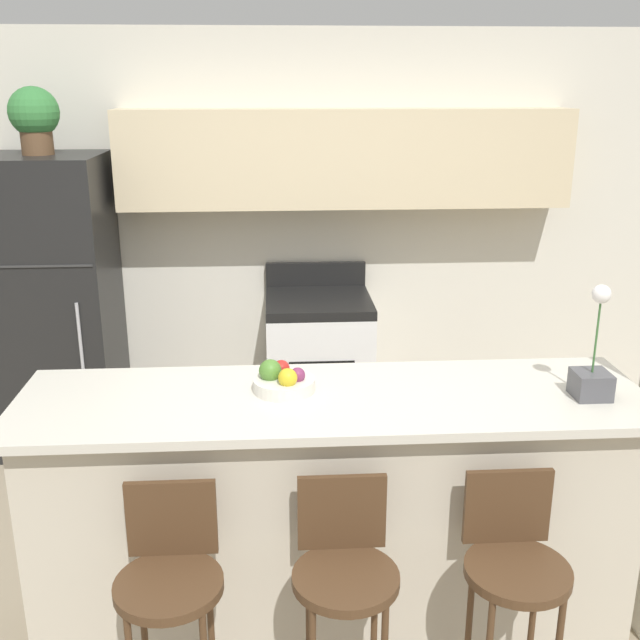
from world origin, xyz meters
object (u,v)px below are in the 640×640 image
object	(u,v)px
stove_range	(318,364)
bar_stool_mid	(344,576)
refrigerator	(55,304)
fruit_bowl	(283,380)
bar_stool_right	(514,569)
bar_stool_left	(171,583)
orchid_vase	(592,370)
trash_bin	(151,425)
potted_plant_on_fridge	(34,117)

from	to	relation	value
stove_range	bar_stool_mid	xyz separation A→B (m)	(-0.06, -2.43, 0.16)
refrigerator	fruit_bowl	xyz separation A→B (m)	(1.38, -1.82, 0.21)
bar_stool_right	fruit_bowl	bearing A→B (deg)	143.96
stove_range	bar_stool_left	bearing A→B (deg)	-104.93
orchid_vase	trash_bin	distance (m)	2.80
refrigerator	bar_stool_left	xyz separation A→B (m)	(0.99, -2.39, -0.28)
potted_plant_on_fridge	fruit_bowl	bearing A→B (deg)	-52.92
bar_stool_right	orchid_vase	world-z (taller)	orchid_vase
refrigerator	bar_stool_left	size ratio (longest dim) A/B	1.93
bar_stool_left	bar_stool_right	world-z (taller)	same
potted_plant_on_fridge	orchid_vase	xyz separation A→B (m)	(2.55, -1.96, -0.85)
bar_stool_mid	bar_stool_left	bearing A→B (deg)	180.00
stove_range	trash_bin	distance (m)	1.13
orchid_vase	fruit_bowl	world-z (taller)	orchid_vase
bar_stool_mid	trash_bin	size ratio (longest dim) A/B	2.48
trash_bin	stove_range	bearing A→B (deg)	15.15
trash_bin	bar_stool_right	bearing A→B (deg)	-53.51
bar_stool_mid	bar_stool_right	world-z (taller)	same
refrigerator	bar_stool_left	bearing A→B (deg)	-67.56
bar_stool_left	bar_stool_mid	distance (m)	0.58
trash_bin	fruit_bowl	bearing A→B (deg)	-62.89
bar_stool_left	trash_bin	world-z (taller)	bar_stool_left
bar_stool_right	trash_bin	distance (m)	2.69
orchid_vase	trash_bin	xyz separation A→B (m)	(-1.98, 1.71, -0.99)
stove_range	potted_plant_on_fridge	xyz separation A→B (m)	(-1.63, -0.04, 1.57)
potted_plant_on_fridge	bar_stool_right	bearing A→B (deg)	-47.95
bar_stool_left	potted_plant_on_fridge	size ratio (longest dim) A/B	2.46
orchid_vase	bar_stool_mid	bearing A→B (deg)	-156.38
bar_stool_mid	trash_bin	world-z (taller)	bar_stool_mid
refrigerator	orchid_vase	size ratio (longest dim) A/B	4.09
bar_stool_mid	orchid_vase	bearing A→B (deg)	23.62
fruit_bowl	orchid_vase	bearing A→B (deg)	-6.66
potted_plant_on_fridge	fruit_bowl	distance (m)	2.46
bar_stool_mid	refrigerator	bearing A→B (deg)	123.33
refrigerator	stove_range	world-z (taller)	refrigerator
orchid_vase	fruit_bowl	size ratio (longest dim) A/B	1.83
orchid_vase	fruit_bowl	xyz separation A→B (m)	(-1.17, 0.14, -0.07)
stove_range	potted_plant_on_fridge	world-z (taller)	potted_plant_on_fridge
bar_stool_left	orchid_vase	world-z (taller)	orchid_vase
bar_stool_mid	trash_bin	distance (m)	2.40
stove_range	bar_stool_right	world-z (taller)	stove_range
refrigerator	fruit_bowl	size ratio (longest dim) A/B	7.50
refrigerator	trash_bin	world-z (taller)	refrigerator
refrigerator	potted_plant_on_fridge	xyz separation A→B (m)	(-0.00, 0.00, 1.12)
refrigerator	trash_bin	size ratio (longest dim) A/B	4.78
bar_stool_right	refrigerator	bearing A→B (deg)	132.05
bar_stool_left	trash_bin	bearing A→B (deg)	100.96
bar_stool_mid	orchid_vase	world-z (taller)	orchid_vase
refrigerator	bar_stool_right	xyz separation A→B (m)	(2.15, -2.39, -0.28)
orchid_vase	potted_plant_on_fridge	bearing A→B (deg)	142.45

